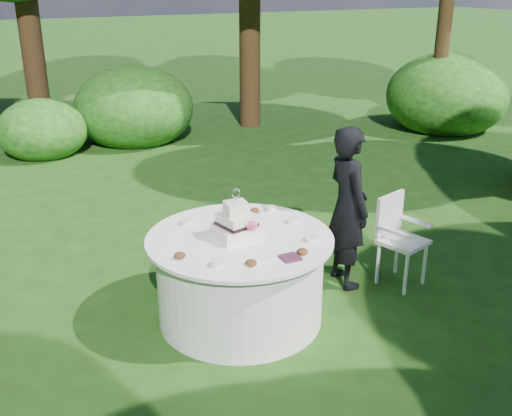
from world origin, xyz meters
The scene contains 9 objects.
ground centered at (0.00, 0.00, 0.00)m, with size 80.00×80.00×0.00m, color #1F3D10.
napkins centered at (0.18, -0.54, 0.78)m, with size 0.14×0.14×0.02m, color #481F34.
feather_plume centered at (-0.14, -0.50, 0.78)m, with size 0.48×0.07×0.01m, color white.
guest centered at (1.17, 0.16, 0.77)m, with size 0.56×0.37×1.55m, color black.
table centered at (0.00, 0.00, 0.39)m, with size 1.56×1.56×0.77m.
cake centered at (-0.02, 0.01, 0.88)m, with size 0.34×0.35×0.43m.
chair centered at (1.62, -0.04, 0.51)m, with size 0.49×0.49×0.87m.
votives centered at (0.17, 0.04, 0.79)m, with size 1.01×0.95×0.04m.
petal_cups centered at (-0.02, -0.20, 0.79)m, with size 1.01×1.03×0.05m.
Camera 1 is at (-1.84, -4.13, 2.80)m, focal length 42.00 mm.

